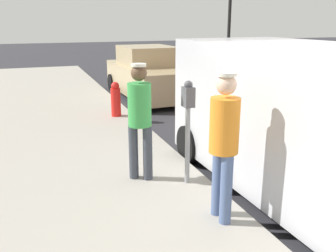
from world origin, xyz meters
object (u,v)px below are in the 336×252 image
object	(u,v)px
fire_hydrant	(116,100)
pedestrian_in_orange	(224,138)
pedestrian_in_green	(140,115)
parked_van	(323,124)
parking_meter_near	(188,115)
parked_sedan_behind	(149,75)

from	to	relation	value
fire_hydrant	pedestrian_in_orange	bearing A→B (deg)	90.82
pedestrian_in_green	parked_van	distance (m)	2.50
parking_meter_near	pedestrian_in_green	distance (m)	0.71
parked_sedan_behind	fire_hydrant	bearing A→B (deg)	56.98
parked_van	fire_hydrant	bearing A→B (deg)	-72.92
parked_van	fire_hydrant	world-z (taller)	parked_van
parking_meter_near	fire_hydrant	bearing A→B (deg)	-88.64
parking_meter_near	fire_hydrant	xyz separation A→B (m)	(0.10, -4.23, -0.61)
parked_sedan_behind	parking_meter_near	bearing A→B (deg)	76.72
pedestrian_in_green	parked_van	bearing A→B (deg)	147.03
parking_meter_near	fire_hydrant	world-z (taller)	parking_meter_near
pedestrian_in_orange	fire_hydrant	xyz separation A→B (m)	(0.08, -5.31, -0.60)
parking_meter_near	pedestrian_in_orange	distance (m)	1.08
pedestrian_in_green	parked_sedan_behind	size ratio (longest dim) A/B	0.39
pedestrian_in_green	fire_hydrant	bearing A→B (deg)	-97.33
parked_van	parked_sedan_behind	distance (m)	7.87
parking_meter_near	pedestrian_in_green	size ratio (longest dim) A/B	0.88
parking_meter_near	parked_van	size ratio (longest dim) A/B	0.29
parked_sedan_behind	parked_van	bearing A→B (deg)	89.11
pedestrian_in_green	parked_van	xyz separation A→B (m)	(-2.10, 1.36, 0.01)
parking_meter_near	pedestrian_in_orange	world-z (taller)	pedestrian_in_orange
parking_meter_near	fire_hydrant	size ratio (longest dim) A/B	1.77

